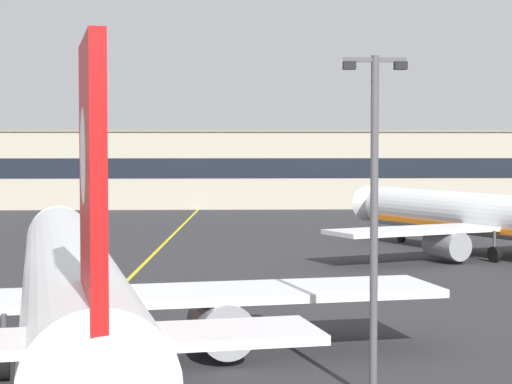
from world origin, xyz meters
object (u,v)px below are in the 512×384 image
Objects in this scene: airliner_background at (504,218)px; safety_cone_by_nose_gear at (148,299)px; apron_lamp_post at (374,221)px; airliner_foreground at (71,284)px.

safety_cone_by_nose_gear is at bearing -142.52° from airliner_background.
airliner_background reaches higher than safety_cone_by_nose_gear.
airliner_background is 45.30m from apron_lamp_post.
airliner_foreground is 13.23m from apron_lamp_post.
airliner_foreground reaches higher than airliner_background.
airliner_background is 34.05m from safety_cone_by_nose_gear.
airliner_background is at bearing 51.22° from airliner_foreground.
apron_lamp_post is at bearing -26.34° from airliner_foreground.
safety_cone_by_nose_gear is at bearing 114.37° from apron_lamp_post.
apron_lamp_post is (-17.38, -41.71, 3.17)m from airliner_background.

